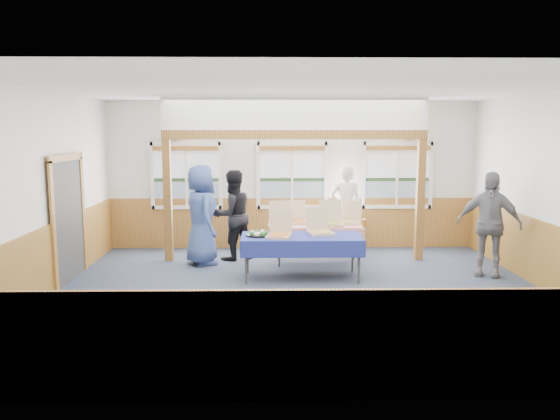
% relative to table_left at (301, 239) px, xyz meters
% --- Properties ---
extents(floor, '(8.00, 8.00, 0.00)m').
position_rel_table_left_xyz_m(floor, '(-0.06, -0.91, -0.71)').
color(floor, '#262C3E').
rests_on(floor, ground).
extents(ceiling, '(8.00, 8.00, 0.00)m').
position_rel_table_left_xyz_m(ceiling, '(-0.06, -0.91, 2.49)').
color(ceiling, white).
rests_on(ceiling, wall_back).
extents(wall_back, '(8.00, 0.00, 8.00)m').
position_rel_table_left_xyz_m(wall_back, '(-0.06, 2.59, 0.89)').
color(wall_back, silver).
rests_on(wall_back, floor).
extents(wall_front, '(8.00, 0.00, 8.00)m').
position_rel_table_left_xyz_m(wall_front, '(-0.06, -4.41, 0.89)').
color(wall_front, silver).
rests_on(wall_front, floor).
extents(wall_left, '(0.00, 8.00, 8.00)m').
position_rel_table_left_xyz_m(wall_left, '(-4.06, -0.91, 0.89)').
color(wall_left, silver).
rests_on(wall_left, floor).
extents(wall_right, '(0.00, 8.00, 8.00)m').
position_rel_table_left_xyz_m(wall_right, '(3.94, -0.91, 0.89)').
color(wall_right, silver).
rests_on(wall_right, floor).
extents(wainscot_back, '(7.98, 0.05, 1.10)m').
position_rel_table_left_xyz_m(wainscot_back, '(-0.06, 2.56, -0.16)').
color(wainscot_back, brown).
rests_on(wainscot_back, floor).
extents(wainscot_front, '(7.98, 0.05, 1.10)m').
position_rel_table_left_xyz_m(wainscot_front, '(-0.06, -4.39, -0.16)').
color(wainscot_front, brown).
rests_on(wainscot_front, floor).
extents(wainscot_left, '(0.05, 6.98, 1.10)m').
position_rel_table_left_xyz_m(wainscot_left, '(-4.04, -0.91, -0.16)').
color(wainscot_left, brown).
rests_on(wainscot_left, floor).
extents(wainscot_right, '(0.05, 6.98, 1.10)m').
position_rel_table_left_xyz_m(wainscot_right, '(3.91, -0.91, -0.16)').
color(wainscot_right, brown).
rests_on(wainscot_right, floor).
extents(cased_opening, '(0.06, 1.30, 2.10)m').
position_rel_table_left_xyz_m(cased_opening, '(-4.02, -0.01, 0.34)').
color(cased_opening, '#343434').
rests_on(cased_opening, wall_left).
extents(window_left, '(1.56, 0.10, 1.46)m').
position_rel_table_left_xyz_m(window_left, '(-2.36, 2.54, 0.97)').
color(window_left, white).
rests_on(window_left, wall_back).
extents(window_mid, '(1.56, 0.10, 1.46)m').
position_rel_table_left_xyz_m(window_mid, '(-0.06, 2.54, 0.97)').
color(window_mid, white).
rests_on(window_mid, wall_back).
extents(window_right, '(1.56, 0.10, 1.46)m').
position_rel_table_left_xyz_m(window_right, '(2.24, 2.54, 0.97)').
color(window_right, white).
rests_on(window_right, wall_back).
extents(post_left, '(0.15, 0.15, 2.40)m').
position_rel_table_left_xyz_m(post_left, '(-2.56, 1.39, 0.49)').
color(post_left, brown).
rests_on(post_left, floor).
extents(post_right, '(0.15, 0.15, 2.40)m').
position_rel_table_left_xyz_m(post_right, '(2.44, 1.39, 0.49)').
color(post_right, brown).
rests_on(post_right, floor).
extents(cross_beam, '(5.15, 0.18, 0.18)m').
position_rel_table_left_xyz_m(cross_beam, '(-0.06, 1.39, 1.78)').
color(cross_beam, brown).
rests_on(cross_beam, post_left).
extents(table_left, '(2.16, 1.08, 0.76)m').
position_rel_table_left_xyz_m(table_left, '(0.00, 0.00, 0.00)').
color(table_left, '#343434').
rests_on(table_left, floor).
extents(table_right, '(1.84, 1.28, 0.76)m').
position_rel_table_left_xyz_m(table_right, '(0.38, 1.10, -0.01)').
color(table_right, '#343434').
rests_on(table_right, floor).
extents(pizza_box_a, '(0.49, 0.55, 0.43)m').
position_rel_table_left_xyz_m(pizza_box_a, '(-0.39, -0.11, 0.12)').
color(pizza_box_a, tan).
rests_on(pizza_box_a, table_left).
extents(pizza_box_b, '(0.51, 0.57, 0.45)m').
position_rel_table_left_xyz_m(pizza_box_b, '(0.34, 0.16, 0.12)').
color(pizza_box_b, tan).
rests_on(pizza_box_b, table_left).
extents(pizza_box_c, '(0.43, 0.52, 0.46)m').
position_rel_table_left_xyz_m(pizza_box_c, '(-0.37, 1.01, 0.12)').
color(pizza_box_c, tan).
rests_on(pizza_box_c, table_right).
extents(pizza_box_d, '(0.49, 0.56, 0.44)m').
position_rel_table_left_xyz_m(pizza_box_d, '(0.02, 1.30, 0.12)').
color(pizza_box_d, tan).
rests_on(pizza_box_d, table_right).
extents(pizza_box_e, '(0.44, 0.53, 0.47)m').
position_rel_table_left_xyz_m(pizza_box_e, '(0.63, 1.03, 0.12)').
color(pizza_box_e, tan).
rests_on(pizza_box_e, table_right).
extents(pizza_box_f, '(0.49, 0.55, 0.42)m').
position_rel_table_left_xyz_m(pizza_box_f, '(1.04, 1.24, 0.12)').
color(pizza_box_f, tan).
rests_on(pizza_box_f, table_right).
extents(veggie_tray, '(0.43, 0.43, 0.10)m').
position_rel_table_left_xyz_m(veggie_tray, '(-0.75, 0.00, 0.08)').
color(veggie_tray, black).
rests_on(veggie_tray, table_left).
extents(drink_glass, '(0.07, 0.07, 0.15)m').
position_rel_table_left_xyz_m(drink_glass, '(1.23, 0.85, 0.13)').
color(drink_glass, '#8F5817').
rests_on(drink_glass, table_right).
extents(woman_white, '(0.72, 0.51, 1.86)m').
position_rel_table_left_xyz_m(woman_white, '(1.08, 2.19, 0.23)').
color(woman_white, silver).
rests_on(woman_white, floor).
extents(woman_black, '(1.10, 1.05, 1.80)m').
position_rel_table_left_xyz_m(woman_black, '(-1.30, 1.46, 0.19)').
color(woman_black, black).
rests_on(woman_black, floor).
extents(man_blue, '(0.93, 1.11, 1.93)m').
position_rel_table_left_xyz_m(man_blue, '(-1.87, 1.08, 0.26)').
color(man_blue, navy).
rests_on(man_blue, floor).
extents(person_grey, '(1.18, 0.90, 1.86)m').
position_rel_table_left_xyz_m(person_grey, '(3.33, 0.13, 0.22)').
color(person_grey, slate).
rests_on(person_grey, floor).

